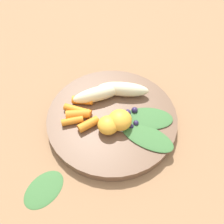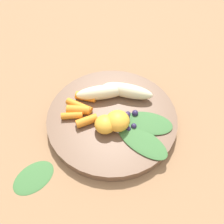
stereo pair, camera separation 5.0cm
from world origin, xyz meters
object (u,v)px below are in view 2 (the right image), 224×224
Objects in this scene: banana_peeled_left at (102,92)px; orange_segment_near at (118,121)px; bowl at (112,118)px; banana_peeled_right at (127,91)px; kale_leaf_stray at (33,177)px.

orange_segment_near is (-0.08, 0.05, 0.00)m from banana_peeled_left.
banana_peeled_right is at bearing -85.53° from bowl.
banana_peeled_right reaches higher than kale_leaf_stray.
banana_peeled_right is (0.01, -0.07, 0.03)m from bowl.
banana_peeled_left is at bearing -165.94° from kale_leaf_stray.
orange_segment_near is at bearing 171.31° from kale_leaf_stray.
kale_leaf_stray is (-0.01, 0.23, -0.04)m from banana_peeled_left.
banana_peeled_right is at bearing -68.75° from orange_segment_near.
bowl is 0.06m from banana_peeled_left.
banana_peeled_right reaches higher than bowl.
bowl is 2.43× the size of banana_peeled_left.
orange_segment_near is (-0.03, 0.08, 0.00)m from banana_peeled_right.
banana_peeled_left and banana_peeled_right have the same top height.
banana_peeled_left is at bearing 20.02° from banana_peeled_right.
orange_segment_near is at bearing 103.44° from banana_peeled_left.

